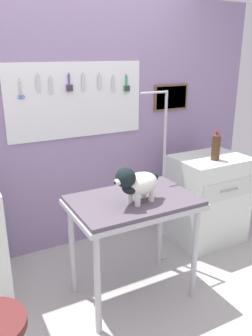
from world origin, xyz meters
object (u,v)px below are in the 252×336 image
object	(u,v)px
grooming_arm	(162,186)
cabinet_right	(208,199)
dog	(136,183)
grooming_table	(133,210)
soda_bottle	(216,147)

from	to	relation	value
grooming_arm	cabinet_right	distance (m)	0.67
grooming_arm	dog	distance (m)	0.68
grooming_table	dog	size ratio (longest dim) A/B	2.40
grooming_table	soda_bottle	size ratio (longest dim) A/B	3.41
dog	cabinet_right	xyz separation A→B (m)	(1.09, 0.48, -0.53)
dog	cabinet_right	bearing A→B (deg)	23.69
cabinet_right	soda_bottle	world-z (taller)	soda_bottle
grooming_table	dog	bearing A→B (deg)	-105.48
grooming_arm	grooming_table	bearing A→B (deg)	-145.49
grooming_table	dog	xyz separation A→B (m)	(-0.02, -0.08, 0.24)
dog	grooming_arm	bearing A→B (deg)	39.14
dog	soda_bottle	xyz separation A→B (m)	(1.06, 0.39, 0.03)
soda_bottle	cabinet_right	bearing A→B (deg)	70.90
grooming_table	dog	world-z (taller)	dog
grooming_arm	dog	world-z (taller)	grooming_arm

